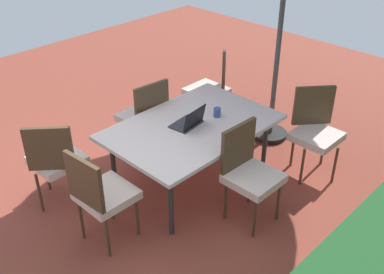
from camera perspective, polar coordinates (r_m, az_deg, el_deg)
ground_plane at (r=5.11m, az=-0.00°, el=-5.65°), size 10.00×10.00×0.02m
dining_table at (r=4.73m, az=-0.00°, el=0.99°), size 1.73×1.15×0.72m
chair_south at (r=5.29m, az=-5.84°, el=2.78°), size 0.47×0.48×0.98m
chair_southeast at (r=4.69m, az=-16.53°, el=-2.52°), size 0.59×0.59×0.98m
chair_north at (r=4.37m, az=7.04°, el=-4.08°), size 0.46×0.47×0.98m
chair_southwest at (r=5.92m, az=2.42°, el=6.19°), size 0.58×0.59×0.98m
chair_northwest at (r=5.16m, az=14.98°, el=1.03°), size 0.58×0.59×0.98m
chair_east at (r=4.14m, az=-11.23°, el=-6.74°), size 0.48×0.47×0.98m
laptop at (r=4.67m, az=-0.36°, el=1.88°), size 0.35×0.28×0.21m
cup at (r=4.84m, az=3.12°, el=3.05°), size 0.08×0.08×0.10m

